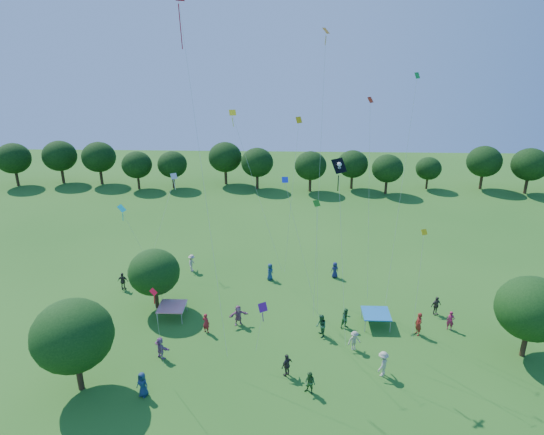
{
  "coord_description": "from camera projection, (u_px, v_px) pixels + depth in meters",
  "views": [
    {
      "loc": [
        1.08,
        -15.6,
        22.34
      ],
      "look_at": [
        0.0,
        14.0,
        11.0
      ],
      "focal_mm": 32.0,
      "sensor_mm": 36.0,
      "label": 1
    }
  ],
  "objects": [
    {
      "name": "crowd_person_3",
      "position": [
        383.0,
        364.0,
        33.42
      ],
      "size": [
        1.16,
        1.34,
        1.9
      ],
      "primitive_type": "imported",
      "rotation": [
        0.0,
        0.0,
        4.12
      ],
      "color": "#B4B190",
      "rests_on": "ground"
    },
    {
      "name": "crowd_person_2",
      "position": [
        346.0,
        318.0,
        38.87
      ],
      "size": [
        0.98,
        0.82,
        1.75
      ],
      "primitive_type": "imported",
      "rotation": [
        0.0,
        0.0,
        0.51
      ],
      "color": "#2B662F",
      "rests_on": "ground"
    },
    {
      "name": "crowd_person_10",
      "position": [
        123.0,
        281.0,
        44.72
      ],
      "size": [
        1.02,
        0.51,
        1.69
      ],
      "primitive_type": "imported",
      "rotation": [
        0.0,
        0.0,
        3.08
      ],
      "color": "#3C3530",
      "rests_on": "ground"
    },
    {
      "name": "red_high_kite",
      "position": [
        187.0,
        65.0,
        33.06
      ],
      "size": [
        3.95,
        8.36,
        23.7
      ],
      "color": "red"
    },
    {
      "name": "small_kite_1",
      "position": [
        421.0,
        261.0,
        32.48
      ],
      "size": [
        0.47,
        0.85,
        9.03
      ],
      "color": "yellow"
    },
    {
      "name": "tent_red_stripe",
      "position": [
        172.0,
        306.0,
        40.24
      ],
      "size": [
        2.2,
        2.2,
        1.1
      ],
      "color": "red",
      "rests_on": "ground"
    },
    {
      "name": "crowd_person_16",
      "position": [
        287.0,
        365.0,
        33.43
      ],
      "size": [
        1.02,
        1.05,
        1.72
      ],
      "primitive_type": "imported",
      "rotation": [
        0.0,
        0.0,
        3.96
      ],
      "color": "#362F2B",
      "rests_on": "ground"
    },
    {
      "name": "treeline",
      "position": [
        271.0,
        162.0,
        72.91
      ],
      "size": [
        88.01,
        8.77,
        6.77
      ],
      "color": "#422B19",
      "rests_on": "ground"
    },
    {
      "name": "small_kite_7",
      "position": [
        124.0,
        214.0,
        43.51
      ],
      "size": [
        1.8,
        2.15,
        6.64
      ],
      "color": "#0DC9C6"
    },
    {
      "name": "small_kite_10",
      "position": [
        322.0,
        110.0,
        35.36
      ],
      "size": [
        0.74,
        4.11,
        21.36
      ],
      "color": "orange"
    },
    {
      "name": "crowd_person_0",
      "position": [
        270.0,
        272.0,
        46.5
      ],
      "size": [
        0.76,
        0.94,
        1.68
      ],
      "primitive_type": "imported",
      "rotation": [
        0.0,
        0.0,
        1.13
      ],
      "color": "navy",
      "rests_on": "ground"
    },
    {
      "name": "small_kite_8",
      "position": [
        369.0,
        159.0,
        37.19
      ],
      "size": [
        1.1,
        0.99,
        16.58
      ],
      "color": "red"
    },
    {
      "name": "pirate_kite",
      "position": [
        339.0,
        171.0,
        32.57
      ],
      "size": [
        1.44,
        3.03,
        13.1
      ],
      "color": "black"
    },
    {
      "name": "crowd_person_12",
      "position": [
        335.0,
        270.0,
        46.96
      ],
      "size": [
        0.88,
        0.66,
        1.59
      ],
      "primitive_type": "imported",
      "rotation": [
        0.0,
        0.0,
        3.47
      ],
      "color": "#1B2250",
      "rests_on": "ground"
    },
    {
      "name": "crowd_person_5",
      "position": [
        161.0,
        348.0,
        35.28
      ],
      "size": [
        1.6,
        1.43,
        1.71
      ],
      "primitive_type": "imported",
      "rotation": [
        0.0,
        0.0,
        2.47
      ],
      "color": "#90548C",
      "rests_on": "ground"
    },
    {
      "name": "crowd_person_14",
      "position": [
        310.0,
        383.0,
        31.78
      ],
      "size": [
        0.91,
        0.79,
        1.62
      ],
      "primitive_type": "imported",
      "rotation": [
        0.0,
        0.0,
        5.73
      ],
      "color": "#2F6129",
      "rests_on": "ground"
    },
    {
      "name": "small_kite_4",
      "position": [
        294.0,
        218.0,
        34.83
      ],
      "size": [
        2.86,
        1.59,
        11.69
      ],
      "color": "#142ECA"
    },
    {
      "name": "small_kite_9",
      "position": [
        296.0,
        153.0,
        42.38
      ],
      "size": [
        1.42,
        1.46,
        14.28
      ],
      "color": "#FFB30D"
    },
    {
      "name": "small_kite_5",
      "position": [
        262.0,
        310.0,
        33.88
      ],
      "size": [
        0.83,
        1.06,
        3.38
      ],
      "color": "#711582"
    },
    {
      "name": "tent_blue",
      "position": [
        376.0,
        314.0,
        39.22
      ],
      "size": [
        2.2,
        2.2,
        1.1
      ],
      "color": "#1963A8",
      "rests_on": "ground"
    },
    {
      "name": "crowd_person_9",
      "position": [
        192.0,
        263.0,
        48.19
      ],
      "size": [
        0.66,
        1.21,
        1.76
      ],
      "primitive_type": "imported",
      "rotation": [
        0.0,
        0.0,
        1.44
      ],
      "color": "#BEAA98",
      "rests_on": "ground"
    },
    {
      "name": "near_tree_west",
      "position": [
        73.0,
        336.0,
        31.01
      ],
      "size": [
        5.2,
        5.2,
        6.53
      ],
      "color": "#422B19",
      "rests_on": "ground"
    },
    {
      "name": "crowd_person_6",
      "position": [
        143.0,
        384.0,
        31.56
      ],
      "size": [
        0.99,
        0.76,
        1.77
      ],
      "primitive_type": "imported",
      "rotation": [
        0.0,
        0.0,
        5.9
      ],
      "color": "navy",
      "rests_on": "ground"
    },
    {
      "name": "crowd_person_4",
      "position": [
        436.0,
        306.0,
        40.74
      ],
      "size": [
        1.08,
        0.82,
        1.68
      ],
      "primitive_type": "imported",
      "rotation": [
        0.0,
        0.0,
        0.43
      ],
      "color": "#403B33",
      "rests_on": "ground"
    },
    {
      "name": "small_kite_2",
      "position": [
        243.0,
        148.0,
        41.9
      ],
      "size": [
        4.65,
        0.76,
        14.92
      ],
      "color": "yellow"
    },
    {
      "name": "near_tree_north",
      "position": [
        154.0,
        272.0,
        40.82
      ],
      "size": [
        4.33,
        4.33,
        5.4
      ],
      "color": "#422B19",
      "rests_on": "ground"
    },
    {
      "name": "small_kite_11",
      "position": [
        317.0,
        230.0,
        34.55
      ],
      "size": [
        0.79,
        1.82,
        10.17
      ],
      "color": "#288317"
    },
    {
      "name": "crowd_person_11",
      "position": [
        238.0,
        315.0,
        39.31
      ],
      "size": [
        1.73,
        1.11,
        1.74
      ],
      "primitive_type": "imported",
      "rotation": [
        0.0,
        0.0,
        0.36
      ],
      "color": "#97587A",
      "rests_on": "ground"
    },
    {
      "name": "small_kite_3",
      "position": [
        406.0,
        154.0,
        35.47
      ],
      "size": [
        0.84,
        0.58,
        18.47
      ],
      "color": "green"
    },
    {
      "name": "small_kite_0",
      "position": [
        155.0,
        307.0,
        29.3
      ],
      "size": [
        0.52,
        1.96,
        6.86
      ],
      "color": "red"
    },
    {
      "name": "crowd_person_7",
      "position": [
        206.0,
        323.0,
        38.3
      ],
      "size": [
        0.74,
        0.65,
        1.68
      ],
      "primitive_type": "imported",
      "rotation": [
        0.0,
        0.0,
        2.67
      ],
      "color": "maroon",
      "rests_on": "ground"
    },
    {
      "name": "near_tree_east",
      "position": [
        532.0,
        309.0,
        34.39
      ],
      "size": [
        5.06,
        5.06,
        6.28
      ],
      "color": "#422B19",
      "rests_on": "ground"
    },
    {
      "name": "small_kite_6",
      "position": [
        171.0,
        188.0,
        47.31
      ],
      "size": [
        2.54,
        3.75,
        8.17
      ],
      "color": "silver"
    },
    {
      "name": "crowd_person_1",
      "position": [
        419.0,
        324.0,
        37.95
      ],
      "size": [
        0.65,
        0.82,
        1.92
      ],
      "primitive_type": "imported",
      "rotation": [
        0.0,
        0.0,
        5.01
      ],
      "color": "maroon",
      "rests_on": "ground"
    },
    {
      "name": "crowd_person_8",
      "position": [
        321.0,
        326.0,
        37.73
      ],
      "size": [
        0.67,
        1.01,
        1.9
      ],
      "primitive_type": "imported",
      "rotation": [
        0.0,
        0.0,
        4.9
      ],
      "color": "#235331",
      "rests_on": "ground"
    },
    {
      "name": "crowd_person_15",
      "position": [
        354.0,
        341.0,
        36.2
      ],
      "size": [
        1.13,
        0.78,
        1.59
      ],
      "primitive_type": "imported",
      "rotation": [
        0.0,
        0.0,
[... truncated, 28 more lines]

